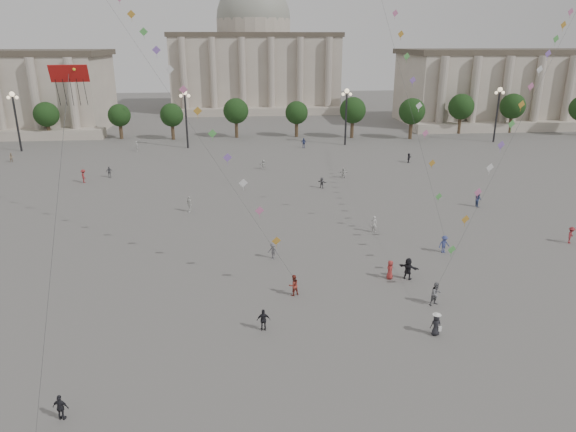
{
  "coord_description": "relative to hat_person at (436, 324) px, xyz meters",
  "views": [
    {
      "loc": [
        -5.7,
        -26.71,
        19.21
      ],
      "look_at": [
        -1.85,
        12.0,
        5.84
      ],
      "focal_mm": 32.0,
      "sensor_mm": 36.0,
      "label": 1
    }
  ],
  "objects": [
    {
      "name": "person_crowd_21",
      "position": [
        -50.51,
        58.08,
        -0.06
      ],
      "size": [
        0.95,
        0.91,
        1.54
      ],
      "primitive_type": "imported",
      "rotation": [
        0.0,
        0.0,
        0.64
      ],
      "color": "tan",
      "rests_on": "ground"
    },
    {
      "name": "ground",
      "position": [
        -7.41,
        -2.84,
        -0.83
      ],
      "size": [
        360.0,
        360.0,
        0.0
      ],
      "primitive_type": "plane",
      "color": "#5E5C58",
      "rests_on": "ground"
    },
    {
      "name": "person_crowd_12",
      "position": [
        -1.8,
        37.43,
        -0.08
      ],
      "size": [
        1.33,
        1.26,
        1.5
      ],
      "primitive_type": "imported",
      "rotation": [
        0.0,
        0.0,
        2.41
      ],
      "color": "#5B5A5E",
      "rests_on": "ground"
    },
    {
      "name": "tourist_1",
      "position": [
        -22.91,
        -6.06,
        -0.08
      ],
      "size": [
        0.94,
        0.56,
        1.5
      ],
      "primitive_type": "imported",
      "rotation": [
        0.0,
        0.0,
        2.91
      ],
      "color": "black",
      "rests_on": "ground"
    },
    {
      "name": "kite_flyer_0",
      "position": [
        -9.06,
        6.76,
        0.04
      ],
      "size": [
        1.03,
        0.93,
        1.74
      ],
      "primitive_type": "imported",
      "rotation": [
        0.0,
        0.0,
        3.54
      ],
      "color": "maroon",
      "rests_on": "ground"
    },
    {
      "name": "hall_central",
      "position": [
        -7.41,
        126.38,
        13.4
      ],
      "size": [
        48.3,
        34.3,
        35.5
      ],
      "color": "#AC9E90",
      "rests_on": "ground"
    },
    {
      "name": "person_crowd_0",
      "position": [
        -0.75,
        65.16,
        0.09
      ],
      "size": [
        1.09,
        0.46,
        1.85
      ],
      "primitive_type": "imported",
      "rotation": [
        0.0,
        0.0,
        6.28
      ],
      "color": "#38447F",
      "rests_on": "ground"
    },
    {
      "name": "person_crowd_10",
      "position": [
        -31.4,
        65.16,
        0.1
      ],
      "size": [
        0.65,
        0.79,
        1.86
      ],
      "primitive_type": "imported",
      "rotation": [
        0.0,
        0.0,
        1.91
      ],
      "color": "#AEAFAB",
      "rests_on": "ground"
    },
    {
      "name": "hat_person",
      "position": [
        0.0,
        0.0,
        0.0
      ],
      "size": [
        0.79,
        0.6,
        1.69
      ],
      "color": "black",
      "rests_on": "ground"
    },
    {
      "name": "person_crowd_9",
      "position": [
        15.0,
        51.26,
        -0.05
      ],
      "size": [
        1.23,
        1.44,
        1.56
      ],
      "primitive_type": "imported",
      "rotation": [
        0.0,
        0.0,
        0.93
      ],
      "color": "black",
      "rests_on": "ground"
    },
    {
      "name": "kite_train_east",
      "position": [
        19.95,
        22.94,
        18.6
      ],
      "size": [
        34.44,
        34.76,
        59.88
      ],
      "color": "#3F3F3F",
      "rests_on": "ground"
    },
    {
      "name": "person_crowd_8",
      "position": [
        19.61,
        14.97,
        0.02
      ],
      "size": [
        1.23,
        1.22,
        1.71
      ],
      "primitive_type": "imported",
      "rotation": [
        0.0,
        0.0,
        0.77
      ],
      "color": "maroon",
      "rests_on": "ground"
    },
    {
      "name": "lamp_post_far_west",
      "position": [
        -52.41,
        67.16,
        6.52
      ],
      "size": [
        2.0,
        0.9,
        10.65
      ],
      "color": "#262628",
      "rests_on": "ground"
    },
    {
      "name": "person_crowd_3",
      "position": [
        0.89,
        8.72,
        0.11
      ],
      "size": [
        1.73,
        1.52,
        1.89
      ],
      "primitive_type": "imported",
      "rotation": [
        0.0,
        0.0,
        2.48
      ],
      "color": "black",
      "rests_on": "ground"
    },
    {
      "name": "kite_flyer_1",
      "position": [
        6.13,
        13.92,
        0.03
      ],
      "size": [
        1.21,
        0.85,
        1.72
      ],
      "primitive_type": "imported",
      "rotation": [
        0.0,
        0.0,
        0.2
      ],
      "color": "navy",
      "rests_on": "ground"
    },
    {
      "name": "person_crowd_20",
      "position": [
        15.77,
        27.37,
        0.1
      ],
      "size": [
        0.72,
        0.92,
        1.86
      ],
      "primitive_type": "imported",
      "rotation": [
        0.0,
        0.0,
        1.56
      ],
      "color": "navy",
      "rests_on": "ground"
    },
    {
      "name": "person_crowd_18",
      "position": [
        -19.01,
        28.82,
        0.12
      ],
      "size": [
        0.94,
        1.2,
        1.9
      ],
      "primitive_type": "imported",
      "rotation": [
        0.0,
        0.0,
        5.22
      ],
      "color": "silver",
      "rests_on": "ground"
    },
    {
      "name": "lamp_post_mid_east",
      "position": [
        7.59,
        67.16,
        6.52
      ],
      "size": [
        2.0,
        0.9,
        10.65
      ],
      "color": "#262628",
      "rests_on": "ground"
    },
    {
      "name": "tree_row",
      "position": [
        -7.41,
        75.16,
        4.56
      ],
      "size": [
        137.12,
        5.12,
        8.0
      ],
      "color": "#3D2B1E",
      "rests_on": "ground"
    },
    {
      "name": "person_crowd_16",
      "position": [
        -32.09,
        46.25,
        -0.02
      ],
      "size": [
        1.03,
        0.78,
        1.62
      ],
      "primitive_type": "imported",
      "rotation": [
        0.0,
        0.0,
        0.46
      ],
      "color": "#5B5C60",
      "rests_on": "ground"
    },
    {
      "name": "person_crowd_19",
      "position": [
        -0.61,
        8.89,
        -0.01
      ],
      "size": [
        0.74,
        0.93,
        1.65
      ],
      "primitive_type": "imported",
      "rotation": [
        0.0,
        0.0,
        4.41
      ],
      "color": "maroon",
      "rests_on": "ground"
    },
    {
      "name": "person_crowd_17",
      "position": [
        -34.99,
        43.54,
        0.12
      ],
      "size": [
        1.21,
        1.42,
        1.91
      ],
      "primitive_type": "imported",
      "rotation": [
        0.0,
        0.0,
        2.07
      ],
      "color": "maroon",
      "rests_on": "ground"
    },
    {
      "name": "person_crowd_13",
      "position": [
        0.9,
        19.99,
        0.07
      ],
      "size": [
        0.78,
        0.68,
        1.8
      ],
      "primitive_type": "imported",
      "rotation": [
        0.0,
        0.0,
        2.67
      ],
      "color": "#B6B5B2",
      "rests_on": "ground"
    },
    {
      "name": "lamp_post_far_east",
      "position": [
        37.59,
        67.16,
        6.52
      ],
      "size": [
        2.0,
        0.9,
        10.65
      ],
      "color": "#262628",
      "rests_on": "ground"
    },
    {
      "name": "person_crowd_4",
      "position": [
        -9.18,
        49.1,
        -0.09
      ],
      "size": [
        1.34,
        1.23,
        1.49
      ],
      "primitive_type": "imported",
      "rotation": [
        0.0,
        0.0,
        3.84
      ],
      "color": "silver",
      "rests_on": "ground"
    },
    {
      "name": "kite_flyer_2",
      "position": [
        1.58,
        4.11,
        0.09
      ],
      "size": [
        1.09,
        0.97,
        1.85
      ],
      "primitive_type": "imported",
      "rotation": [
        0.0,
        0.0,
        0.35
      ],
      "color": "slate",
      "rests_on": "ground"
    },
    {
      "name": "person_crowd_7",
      "position": [
        2.28,
        42.56,
        -0.09
      ],
      "size": [
        1.39,
        0.46,
        1.49
      ],
      "primitive_type": "imported",
      "rotation": [
        0.0,
        0.0,
        3.15
      ],
      "color": "silver",
      "rests_on": "ground"
    },
    {
      "name": "person_crowd_6",
      "position": [
        -10.17,
        14.11,
        -0.06
      ],
      "size": [
        1.15,
        0.99,
        1.54
      ],
      "primitive_type": "imported",
      "rotation": [
        0.0,
        0.0,
        5.77
      ],
      "color": "slate",
      "rests_on": "ground"
    },
    {
      "name": "dragon_kite",
      "position": [
        -22.91,
        2.86,
        15.64
      ],
      "size": [
        2.24,
        7.68,
        21.45
      ],
      "color": "#AE1412",
      "rests_on": "ground"
    },
    {
      "name": "hall_east",
      "position": [
        67.59,
        91.05,
        7.59
      ],
      "size": [
        84.0,
        26.22,
        17.2
      ],
      "color": "#AC9E90",
      "rests_on": "ground"
    },
    {
      "name": "tourist_4",
      "position": [
        -11.7,
        1.79,
        -0.03
      ],
      "size": [
        0.95,
        0.41,
        1.6
      ],
      "primitive_type": "imported",
      "rotation": [
        0.0,
        0.0,
        3.12
      ],
      "color": "black",
      "rests_on": "ground"
    },
    {
      "name": "lamp_post_mid_west",
      "position": [
        -22.41,
        67.16,
        6.52
      ],
      "size": [
        2.0,
        0.9,
        10.65
      ],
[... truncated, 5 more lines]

